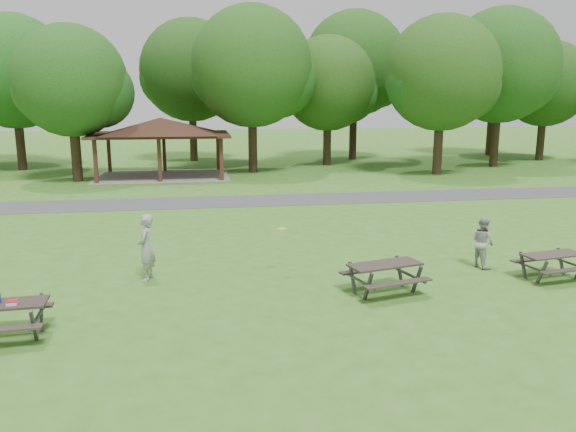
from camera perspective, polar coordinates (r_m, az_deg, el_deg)
The scene contains 18 objects.
ground at distance 14.16m, azimuth -1.40°, elevation -8.59°, with size 160.00×160.00×0.00m, color #386F1F.
asphalt_path at distance 27.65m, azimuth -5.39°, elevation 1.51°, with size 120.00×3.20×0.02m, color #414143.
pavilion at distance 37.26m, azimuth -12.79°, elevation 8.65°, with size 8.60×7.01×3.76m.
tree_row_c at distance 43.90m, azimuth -25.95°, elevation 12.76°, with size 8.19×7.80×10.67m.
tree_row_d at distance 36.39m, azimuth -21.06°, elevation 12.37°, with size 6.93×6.60×9.27m.
tree_row_e at distance 38.42m, azimuth -3.55°, elevation 14.56°, with size 8.40×8.00×11.02m.
tree_row_f at distance 42.84m, azimuth 4.18°, elevation 13.00°, with size 7.35×7.00×9.55m.
tree_row_g at distance 38.62m, azimuth 15.47°, elevation 13.48°, with size 7.77×7.40×10.25m.
tree_row_h at distance 44.49m, azimuth 20.86°, elevation 13.77°, with size 8.61×8.20×11.37m.
tree_row_i at distance 50.57m, azimuth 24.76°, elevation 11.87°, with size 7.14×6.80×9.52m.
tree_deep_b at distance 46.21m, azimuth -9.68°, elevation 14.08°, with size 8.40×8.00×11.13m.
tree_deep_c at distance 47.05m, azimuth 6.89°, elevation 14.80°, with size 8.82×8.40×11.90m.
tree_deep_d at distance 53.42m, azimuth 20.31°, elevation 13.36°, with size 8.40×8.00×11.27m.
picnic_table_middle at distance 14.72m, azimuth 9.81°, elevation -5.48°, with size 2.19×1.91×0.82m.
picnic_table_far at distance 17.28m, azimuth 25.27°, elevation -4.04°, with size 1.92×1.64×0.75m.
frisbee_in_flight at distance 15.80m, azimuth -0.62°, elevation -1.30°, with size 0.28×0.28×0.02m.
frisbee_thrower at distance 15.93m, azimuth -14.21°, elevation -3.12°, with size 0.68×0.44×1.86m, color #99999B.
frisbee_catcher at distance 17.65m, azimuth 19.18°, elevation -2.52°, with size 0.74×0.58×1.53m, color #A7A7AA.
Camera 1 is at (-1.80, -13.15, 4.94)m, focal length 35.00 mm.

